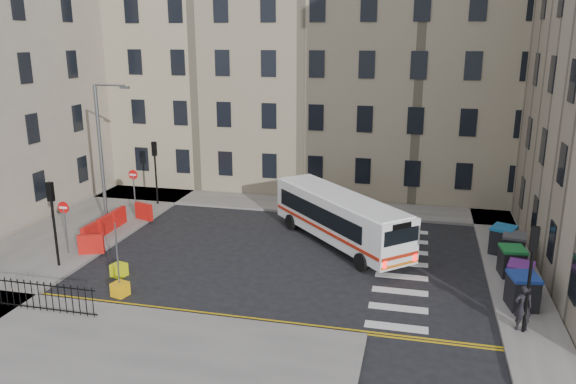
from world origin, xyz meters
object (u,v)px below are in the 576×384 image
at_px(wheelie_bin_a, 522,291).
at_px(wheelie_bin_c, 512,261).
at_px(streetlamp, 101,154).
at_px(wheelie_bin_b, 520,278).
at_px(bollard_chevron, 120,289).
at_px(bus, 340,216).
at_px(bollard_yellow, 119,270).
at_px(pedestrian, 523,308).
at_px(wheelie_bin_e, 503,240).
at_px(wheelie_bin_d, 513,247).

relative_size(wheelie_bin_a, wheelie_bin_c, 1.08).
bearing_deg(streetlamp, wheelie_bin_b, -10.43).
xyz_separation_m(wheelie_bin_b, bollard_chevron, (-16.55, -3.96, -0.51)).
relative_size(bus, bollard_yellow, 14.55).
bearing_deg(wheelie_bin_c, bollard_chevron, -167.66).
distance_m(wheelie_bin_c, pedestrian, 5.21).
xyz_separation_m(streetlamp, wheelie_bin_a, (21.82, -5.44, -3.48)).
height_order(wheelie_bin_a, wheelie_bin_e, wheelie_bin_a).
bearing_deg(streetlamp, bollard_chevron, -56.08).
xyz_separation_m(streetlamp, wheelie_bin_b, (21.93, -4.04, -3.52)).
bearing_deg(streetlamp, wheelie_bin_a, -14.00).
bearing_deg(wheelie_bin_c, streetlamp, 167.18).
bearing_deg(bollard_chevron, bus, 45.48).
bearing_deg(wheelie_bin_c, bus, 156.02).
height_order(wheelie_bin_e, bollard_chevron, wheelie_bin_e).
relative_size(bus, wheelie_bin_e, 5.52).
bearing_deg(wheelie_bin_a, pedestrian, -108.62).
relative_size(wheelie_bin_a, wheelie_bin_e, 0.91).
relative_size(streetlamp, wheelie_bin_b, 5.76).
bearing_deg(wheelie_bin_a, wheelie_bin_d, 75.90).
height_order(wheelie_bin_d, bollard_yellow, wheelie_bin_d).
xyz_separation_m(bus, wheelie_bin_b, (8.36, -4.37, -0.73)).
height_order(wheelie_bin_d, bollard_chevron, wheelie_bin_d).
relative_size(streetlamp, pedestrian, 4.52).
height_order(wheelie_bin_d, wheelie_bin_e, wheelie_bin_e).
height_order(wheelie_bin_b, bollard_chevron, wheelie_bin_b).
distance_m(wheelie_bin_b, pedestrian, 3.37).
relative_size(wheelie_bin_e, bollard_chevron, 2.63).
relative_size(bus, wheelie_bin_c, 6.56).
bearing_deg(wheelie_bin_a, bollard_chevron, 178.73).
relative_size(wheelie_bin_b, wheelie_bin_d, 1.01).
height_order(streetlamp, bollard_yellow, streetlamp).
xyz_separation_m(bus, wheelie_bin_a, (8.25, -5.77, -0.69)).
bearing_deg(wheelie_bin_c, wheelie_bin_d, 72.69).
bearing_deg(streetlamp, bollard_yellow, -55.23).
relative_size(wheelie_bin_d, wheelie_bin_e, 0.89).
bearing_deg(bus, wheelie_bin_c, -59.34).
relative_size(bus, pedestrian, 4.85).
bearing_deg(wheelie_bin_b, bus, 167.13).
bearing_deg(bollard_yellow, wheelie_bin_a, 2.39).
bearing_deg(bollard_yellow, wheelie_bin_e, 21.19).
bearing_deg(streetlamp, pedestrian, -18.91).
height_order(wheelie_bin_a, wheelie_bin_c, wheelie_bin_a).
bearing_deg(wheelie_bin_e, bus, -154.86).
xyz_separation_m(pedestrian, bollard_chevron, (-16.15, -0.62, -0.75)).
relative_size(wheelie_bin_a, wheelie_bin_d, 1.03).
distance_m(bus, wheelie_bin_b, 9.46).
bearing_deg(bus, wheelie_bin_b, -70.05).
bearing_deg(streetlamp, wheelie_bin_c, -5.70).
bearing_deg(wheelie_bin_e, wheelie_bin_d, -46.35).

